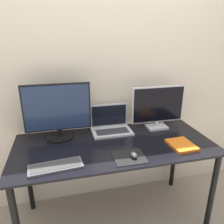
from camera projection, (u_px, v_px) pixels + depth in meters
wall_back at (103, 76)px, 1.99m from camera, size 7.00×0.05×2.50m
desk at (114, 154)px, 1.79m from camera, size 1.59×0.73×0.78m
monitor_left at (58, 112)px, 1.77m from camera, size 0.54×0.22×0.47m
monitor_right at (158, 107)px, 1.98m from camera, size 0.49×0.13×0.40m
laptop at (111, 125)px, 1.98m from camera, size 0.35×0.23×0.23m
keyboard at (56, 166)px, 1.44m from camera, size 0.36×0.17×0.02m
mousepad at (129, 157)px, 1.56m from camera, size 0.23×0.21×0.00m
mouse at (134, 155)px, 1.55m from camera, size 0.05×0.07×0.04m
book at (182, 145)px, 1.71m from camera, size 0.19×0.23×0.02m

